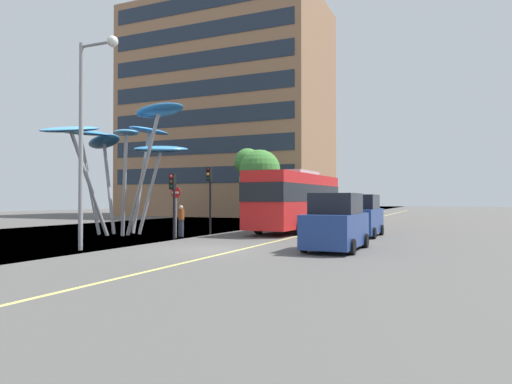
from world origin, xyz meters
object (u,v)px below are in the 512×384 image
Objects in this scene: leaf_sculpture at (125,139)px; red_bus at (296,198)px; traffic_light_island_mid at (264,189)px; car_parked_mid at (362,217)px; pedestrian at (181,221)px; no_entry_sign at (176,204)px; traffic_light_kerb_near at (173,192)px; traffic_light_kerb_far at (209,186)px; car_parked_near at (336,224)px; street_lamp at (89,117)px.

red_bus is at bearing 38.80° from leaf_sculpture.
traffic_light_island_mid is (4.62, 9.94, -2.73)m from leaf_sculpture.
car_parked_mid is (8.28, -5.74, -1.75)m from traffic_light_island_mid.
pedestrian is 0.64× the size of no_entry_sign.
traffic_light_kerb_far reaches higher than traffic_light_kerb_near.
traffic_light_island_mid is at bearing 88.95° from traffic_light_kerb_near.
car_parked_near is (8.81, -1.43, -1.37)m from traffic_light_kerb_near.
traffic_light_kerb_far is at bearing 88.69° from traffic_light_kerb_near.
car_parked_mid is 9.98m from pedestrian.
car_parked_mid is 2.52× the size of pedestrian.
street_lamp reaches higher than traffic_light_island_mid.
leaf_sculpture is 2.33× the size of traffic_light_island_mid.
car_parked_mid is 15.04m from street_lamp.
pedestrian is at bearing -123.69° from red_bus.
red_bus is at bearing 50.82° from traffic_light_kerb_far.
traffic_light_island_mid is at bearing 145.28° from car_parked_mid.
leaf_sculpture is at bearing 119.71° from street_lamp.
street_lamp reaches higher than no_entry_sign.
street_lamp reaches higher than red_bus.
traffic_light_kerb_near is 0.86× the size of traffic_light_island_mid.
traffic_light_kerb_near is at bearing -114.99° from red_bus.
no_entry_sign is at bearing -151.13° from car_parked_mid.
street_lamp reaches higher than traffic_light_kerb_near.
red_bus is 6.01m from traffic_light_kerb_far.
traffic_light_kerb_far reaches higher than pedestrian.
traffic_light_kerb_far is (-3.77, -4.63, 0.71)m from red_bus.
car_parked_near is at bearing -18.15° from pedestrian.
traffic_light_island_mid reaches higher than car_parked_mid.
no_entry_sign is at bearing -100.60° from traffic_light_kerb_far.
leaf_sculpture is 14.29m from car_parked_mid.
traffic_light_kerb_near is 0.76× the size of car_parked_near.
street_lamp is 7.43m from no_entry_sign.
traffic_light_kerb_near reaches higher than pedestrian.
leaf_sculpture is 1.07× the size of street_lamp.
street_lamp is 4.92× the size of pedestrian.
traffic_light_kerb_far is at bearing 149.81° from car_parked_near.
car_parked_near reaches higher than pedestrian.
traffic_light_kerb_far is at bearing 87.71° from street_lamp.
street_lamp is at bearing -88.76° from no_entry_sign.
leaf_sculpture reaches higher than traffic_light_island_mid.
traffic_light_kerb_far is 2.26× the size of pedestrian.
street_lamp is at bearing -60.29° from leaf_sculpture.
traffic_light_kerb_near is 6.32m from street_lamp.
car_parked_mid reaches higher than pedestrian.
traffic_light_island_mid is at bearing 88.34° from street_lamp.
pedestrian is at bearing 109.06° from traffic_light_kerb_near.
street_lamp reaches higher than leaf_sculpture.
red_bus is 9.13m from traffic_light_kerb_near.
traffic_light_island_mid reaches higher than pedestrian.
red_bus reaches higher than traffic_light_kerb_near.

